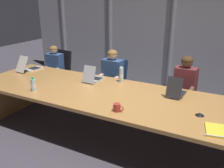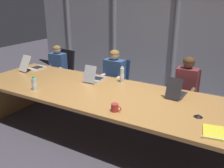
{
  "view_description": "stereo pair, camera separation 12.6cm",
  "coord_description": "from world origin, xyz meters",
  "px_view_note": "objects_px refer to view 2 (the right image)",
  "views": [
    {
      "loc": [
        1.38,
        -2.95,
        2.1
      ],
      "look_at": [
        -0.22,
        0.13,
        0.84
      ],
      "focal_mm": 38.39,
      "sensor_mm": 36.0,
      "label": 1
    },
    {
      "loc": [
        1.49,
        -2.89,
        2.1
      ],
      "look_at": [
        -0.22,
        0.13,
        0.84
      ],
      "focal_mm": 38.39,
      "sensor_mm": 36.0,
      "label": 2
    }
  ],
  "objects_px": {
    "office_chair_left_end": "(63,77)",
    "laptop_left_mid": "(94,77)",
    "office_chair_left_mid": "(115,88)",
    "office_chair_center": "(185,102)",
    "water_bottle_secondary": "(122,75)",
    "person_center": "(185,88)",
    "spiral_notepad": "(214,132)",
    "water_bottle_primary": "(34,84)",
    "person_left_end": "(56,67)",
    "person_left_mid": "(112,75)",
    "coffee_mug_near": "(115,108)",
    "conference_mic_left_side": "(198,116)",
    "laptop_left_end": "(33,67)",
    "laptop_center": "(176,93)"
  },
  "relations": [
    {
      "from": "person_center",
      "to": "coffee_mug_near",
      "type": "bearing_deg",
      "value": -19.29
    },
    {
      "from": "person_left_mid",
      "to": "person_center",
      "type": "distance_m",
      "value": 1.42
    },
    {
      "from": "coffee_mug_near",
      "to": "water_bottle_primary",
      "type": "bearing_deg",
      "value": 178.45
    },
    {
      "from": "office_chair_left_mid",
      "to": "person_center",
      "type": "height_order",
      "value": "person_center"
    },
    {
      "from": "laptop_left_mid",
      "to": "office_chair_left_end",
      "type": "bearing_deg",
      "value": 61.32
    },
    {
      "from": "water_bottle_primary",
      "to": "spiral_notepad",
      "type": "height_order",
      "value": "water_bottle_primary"
    },
    {
      "from": "water_bottle_primary",
      "to": "spiral_notepad",
      "type": "bearing_deg",
      "value": 0.51
    },
    {
      "from": "person_left_end",
      "to": "laptop_left_end",
      "type": "bearing_deg",
      "value": -3.91
    },
    {
      "from": "person_center",
      "to": "spiral_notepad",
      "type": "bearing_deg",
      "value": 23.94
    },
    {
      "from": "office_chair_center",
      "to": "coffee_mug_near",
      "type": "distance_m",
      "value": 1.8
    },
    {
      "from": "office_chair_center",
      "to": "spiral_notepad",
      "type": "xyz_separation_m",
      "value": [
        0.65,
        -1.6,
        0.41
      ]
    },
    {
      "from": "office_chair_center",
      "to": "conference_mic_left_side",
      "type": "xyz_separation_m",
      "value": [
        0.43,
        -1.3,
        0.42
      ]
    },
    {
      "from": "laptop_center",
      "to": "water_bottle_secondary",
      "type": "height_order",
      "value": "laptop_center"
    },
    {
      "from": "conference_mic_left_side",
      "to": "spiral_notepad",
      "type": "xyz_separation_m",
      "value": [
        0.22,
        -0.3,
        -0.01
      ]
    },
    {
      "from": "office_chair_left_end",
      "to": "laptop_left_mid",
      "type": "bearing_deg",
      "value": 69.24
    },
    {
      "from": "office_chair_left_end",
      "to": "person_left_end",
      "type": "relative_size",
      "value": 0.88
    },
    {
      "from": "water_bottle_secondary",
      "to": "laptop_left_mid",
      "type": "bearing_deg",
      "value": -159.78
    },
    {
      "from": "office_chair_left_end",
      "to": "office_chair_center",
      "type": "xyz_separation_m",
      "value": [
        2.83,
        -0.01,
        -0.02
      ]
    },
    {
      "from": "office_chair_left_end",
      "to": "water_bottle_primary",
      "type": "bearing_deg",
      "value": 36.22
    },
    {
      "from": "office_chair_left_mid",
      "to": "office_chair_center",
      "type": "distance_m",
      "value": 1.42
    },
    {
      "from": "laptop_left_mid",
      "to": "conference_mic_left_side",
      "type": "relative_size",
      "value": 3.7
    },
    {
      "from": "water_bottle_secondary",
      "to": "conference_mic_left_side",
      "type": "height_order",
      "value": "water_bottle_secondary"
    },
    {
      "from": "office_chair_left_mid",
      "to": "water_bottle_secondary",
      "type": "relative_size",
      "value": 3.4
    },
    {
      "from": "laptop_left_end",
      "to": "laptop_center",
      "type": "relative_size",
      "value": 1.31
    },
    {
      "from": "person_left_end",
      "to": "water_bottle_primary",
      "type": "bearing_deg",
      "value": 26.9
    },
    {
      "from": "office_chair_left_mid",
      "to": "water_bottle_primary",
      "type": "bearing_deg",
      "value": -15.43
    },
    {
      "from": "person_center",
      "to": "water_bottle_secondary",
      "type": "xyz_separation_m",
      "value": [
        -0.96,
        -0.47,
        0.2
      ]
    },
    {
      "from": "office_chair_left_mid",
      "to": "water_bottle_primary",
      "type": "xyz_separation_m",
      "value": [
        -0.55,
        -1.62,
        0.5
      ]
    },
    {
      "from": "person_left_end",
      "to": "person_left_mid",
      "type": "relative_size",
      "value": 0.96
    },
    {
      "from": "office_chair_left_end",
      "to": "person_center",
      "type": "relative_size",
      "value": 0.82
    },
    {
      "from": "water_bottle_secondary",
      "to": "office_chair_left_mid",
      "type": "bearing_deg",
      "value": 126.93
    },
    {
      "from": "office_chair_left_end",
      "to": "spiral_notepad",
      "type": "bearing_deg",
      "value": 73.64
    },
    {
      "from": "office_chair_left_mid",
      "to": "office_chair_center",
      "type": "bearing_deg",
      "value": 93.28
    },
    {
      "from": "water_bottle_primary",
      "to": "coffee_mug_near",
      "type": "height_order",
      "value": "water_bottle_primary"
    },
    {
      "from": "water_bottle_secondary",
      "to": "office_chair_center",
      "type": "bearing_deg",
      "value": 33.19
    },
    {
      "from": "conference_mic_left_side",
      "to": "person_center",
      "type": "bearing_deg",
      "value": 110.32
    },
    {
      "from": "laptop_center",
      "to": "person_center",
      "type": "xyz_separation_m",
      "value": [
        -0.01,
        0.64,
        -0.14
      ]
    },
    {
      "from": "office_chair_center",
      "to": "spiral_notepad",
      "type": "distance_m",
      "value": 1.77
    },
    {
      "from": "person_center",
      "to": "conference_mic_left_side",
      "type": "relative_size",
      "value": 10.74
    },
    {
      "from": "office_chair_left_mid",
      "to": "person_left_mid",
      "type": "distance_m",
      "value": 0.35
    },
    {
      "from": "person_left_end",
      "to": "person_left_mid",
      "type": "bearing_deg",
      "value": 85.81
    },
    {
      "from": "spiral_notepad",
      "to": "laptop_center",
      "type": "bearing_deg",
      "value": 117.49
    },
    {
      "from": "conference_mic_left_side",
      "to": "laptop_left_end",
      "type": "bearing_deg",
      "value": 171.79
    },
    {
      "from": "office_chair_center",
      "to": "person_left_mid",
      "type": "bearing_deg",
      "value": -93.45
    },
    {
      "from": "laptop_center",
      "to": "water_bottle_secondary",
      "type": "relative_size",
      "value": 1.5
    },
    {
      "from": "laptop_left_mid",
      "to": "water_bottle_primary",
      "type": "xyz_separation_m",
      "value": [
        -0.57,
        -0.83,
        0.04
      ]
    },
    {
      "from": "office_chair_left_mid",
      "to": "person_center",
      "type": "distance_m",
      "value": 1.47
    },
    {
      "from": "conference_mic_left_side",
      "to": "coffee_mug_near",
      "type": "bearing_deg",
      "value": -159.17
    },
    {
      "from": "laptop_left_end",
      "to": "laptop_center",
      "type": "height_order",
      "value": "laptop_center"
    },
    {
      "from": "conference_mic_left_side",
      "to": "office_chair_left_mid",
      "type": "bearing_deg",
      "value": 144.95
    }
  ]
}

